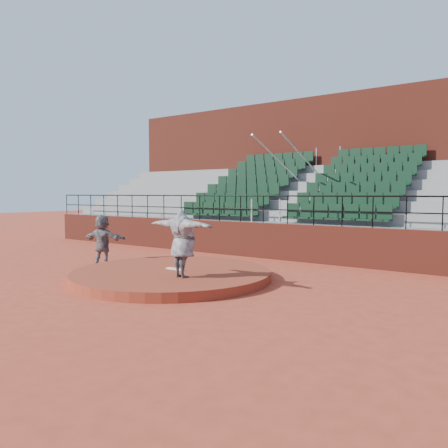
# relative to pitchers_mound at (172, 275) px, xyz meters

# --- Properties ---
(ground) EXTENTS (90.00, 90.00, 0.00)m
(ground) POSITION_rel_pitchers_mound_xyz_m (0.00, 0.00, -0.12)
(ground) COLOR #AD3E27
(ground) RESTS_ON ground
(pitchers_mound) EXTENTS (5.50, 5.50, 0.25)m
(pitchers_mound) POSITION_rel_pitchers_mound_xyz_m (0.00, 0.00, 0.00)
(pitchers_mound) COLOR maroon
(pitchers_mound) RESTS_ON ground
(pitching_rubber) EXTENTS (0.60, 0.15, 0.03)m
(pitching_rubber) POSITION_rel_pitchers_mound_xyz_m (0.00, 0.15, 0.14)
(pitching_rubber) COLOR white
(pitching_rubber) RESTS_ON pitchers_mound
(boundary_wall) EXTENTS (24.00, 0.30, 1.30)m
(boundary_wall) POSITION_rel_pitchers_mound_xyz_m (0.00, 5.00, 0.53)
(boundary_wall) COLOR maroon
(boundary_wall) RESTS_ON ground
(wall_railing) EXTENTS (24.04, 0.05, 1.03)m
(wall_railing) POSITION_rel_pitchers_mound_xyz_m (0.00, 5.00, 1.90)
(wall_railing) COLOR black
(wall_railing) RESTS_ON boundary_wall
(seating_deck) EXTENTS (24.00, 5.97, 4.63)m
(seating_deck) POSITION_rel_pitchers_mound_xyz_m (0.00, 8.64, 1.33)
(seating_deck) COLOR gray
(seating_deck) RESTS_ON ground
(press_box_facade) EXTENTS (24.00, 3.00, 7.10)m
(press_box_facade) POSITION_rel_pitchers_mound_xyz_m (0.00, 12.60, 3.43)
(press_box_facade) COLOR maroon
(press_box_facade) RESTS_ON ground
(pitcher) EXTENTS (2.18, 0.75, 1.74)m
(pitcher) POSITION_rel_pitchers_mound_xyz_m (0.90, -0.58, 0.99)
(pitcher) COLOR black
(pitcher) RESTS_ON pitchers_mound
(fielder) EXTENTS (1.64, 0.83, 1.69)m
(fielder) POSITION_rel_pitchers_mound_xyz_m (-3.45, 0.41, 0.72)
(fielder) COLOR black
(fielder) RESTS_ON ground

